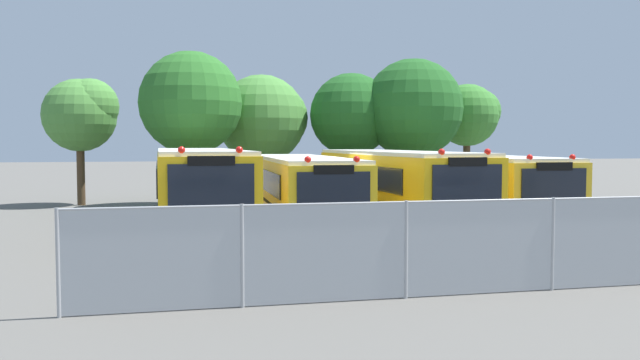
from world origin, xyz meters
TOP-DOWN VIEW (x-y plane):
  - ground_plane at (0.00, 0.00)m, footprint 160.00×160.00m
  - school_bus_0 at (-5.00, 0.01)m, footprint 2.85×11.19m
  - school_bus_1 at (-1.58, 0.11)m, footprint 2.71×10.78m
  - school_bus_2 at (1.68, -0.06)m, footprint 2.80×11.05m
  - school_bus_3 at (5.06, 0.05)m, footprint 2.75×9.50m
  - tree_0 at (-9.80, 9.86)m, footprint 3.41×3.31m
  - tree_1 at (-5.16, 8.40)m, footprint 4.62×4.62m
  - tree_2 at (-1.31, 10.81)m, footprint 4.56×4.42m
  - tree_3 at (2.74, 9.73)m, footprint 4.10×4.10m
  - tree_4 at (5.72, 8.49)m, footprint 4.85×4.85m
  - tree_5 at (9.40, 10.13)m, footprint 3.45×3.25m
  - chainlink_fence at (-0.11, -10.13)m, footprint 15.05×0.07m

SIDE VIEW (x-z plane):
  - ground_plane at x=0.00m, z-range 0.00..0.00m
  - chainlink_fence at x=-0.11m, z-range 0.04..1.84m
  - school_bus_1 at x=-1.58m, z-range 0.07..2.59m
  - school_bus_3 at x=5.06m, z-range 0.07..2.60m
  - school_bus_2 at x=1.68m, z-range 0.07..2.78m
  - school_bus_0 at x=-5.00m, z-range 0.07..2.85m
  - tree_2 at x=-1.31m, z-range 0.93..7.17m
  - tree_0 at x=-9.80m, z-range 1.33..7.10m
  - tree_3 at x=2.74m, z-range 1.09..7.39m
  - tree_5 at x=9.40m, z-range 1.37..7.29m
  - tree_4 at x=5.72m, z-range 1.02..7.96m
  - tree_1 at x=-5.16m, z-range 1.24..8.21m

